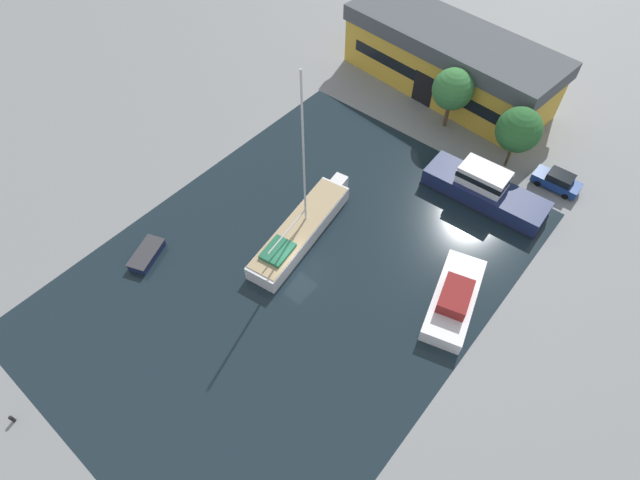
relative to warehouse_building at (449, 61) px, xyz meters
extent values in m
plane|color=gray|center=(3.98, -28.53, -3.28)|extent=(440.00, 440.00, 0.00)
cube|color=black|center=(3.98, -28.53, -3.28)|extent=(27.94, 38.71, 0.01)
cube|color=gold|center=(0.00, 0.00, -0.85)|extent=(23.20, 9.97, 4.86)
cube|color=#474C51|center=(0.00, 0.00, 2.39)|extent=(23.90, 10.27, 1.63)
cube|color=black|center=(-0.39, -3.89, -1.58)|extent=(2.39, 0.30, 3.40)
cube|color=black|center=(-0.39, -3.88, -0.61)|extent=(19.07, 1.94, 1.21)
cylinder|color=brown|center=(3.54, -5.48, -1.87)|extent=(0.38, 0.38, 2.81)
sphere|color=#387A3D|center=(3.54, -5.48, 1.02)|extent=(3.97, 3.97, 3.97)
cylinder|color=brown|center=(11.03, -6.81, -1.94)|extent=(0.27, 0.27, 2.68)
sphere|color=#28602D|center=(11.03, -6.81, 0.91)|extent=(4.02, 4.02, 4.02)
cube|color=navy|center=(15.79, -6.59, -2.63)|extent=(4.18, 1.87, 0.73)
cube|color=black|center=(15.95, -6.59, -1.95)|extent=(2.19, 1.61, 0.63)
cube|color=black|center=(14.86, -6.61, -1.98)|extent=(0.07, 1.43, 0.51)
cylinder|color=black|center=(14.52, -7.41, -2.98)|extent=(0.60, 0.21, 0.60)
cylinder|color=black|center=(14.49, -5.83, -2.98)|extent=(0.60, 0.21, 0.60)
cylinder|color=black|center=(17.09, -7.36, -2.98)|extent=(0.60, 0.21, 0.60)
cylinder|color=black|center=(17.06, -5.78, -2.98)|extent=(0.60, 0.21, 0.60)
cube|color=silver|center=(1.98, -25.79, -2.59)|extent=(4.43, 11.93, 1.37)
cube|color=silver|center=(1.00, -19.43, -2.59)|extent=(1.38, 1.37, 1.37)
cube|color=tan|center=(1.98, -25.79, -1.87)|extent=(4.25, 11.46, 0.08)
cylinder|color=silver|center=(1.84, -24.92, 5.11)|extent=(0.16, 0.16, 13.88)
cylinder|color=silver|center=(2.24, -27.52, -0.73)|extent=(0.91, 5.20, 0.12)
cube|color=#236647|center=(2.46, -28.96, -1.68)|extent=(2.25, 2.82, 0.30)
cube|color=#19234C|center=(11.54, -12.13, -2.46)|extent=(10.96, 3.84, 1.63)
cube|color=black|center=(11.54, -12.13, -3.13)|extent=(11.07, 3.91, 0.18)
cube|color=silver|center=(11.00, -12.16, -0.84)|extent=(4.21, 2.61, 1.61)
cube|color=black|center=(11.00, -12.16, -0.68)|extent=(4.30, 2.68, 0.51)
cube|color=#19234C|center=(-6.07, -35.40, -2.96)|extent=(2.63, 3.61, 0.63)
cube|color=#333338|center=(-6.07, -35.40, -2.60)|extent=(2.77, 3.77, 0.08)
cube|color=white|center=(15.08, -23.25, -2.66)|extent=(5.07, 8.48, 1.23)
cube|color=maroon|center=(15.22, -23.71, -1.54)|extent=(2.88, 3.64, 1.01)
cylinder|color=black|center=(-2.06, -49.22, -3.02)|extent=(0.23, 0.23, 0.52)
sphere|color=black|center=(-2.06, -49.22, -2.70)|extent=(0.25, 0.25, 0.25)
camera|label=1|loc=(20.04, -44.68, 29.37)|focal=28.00mm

